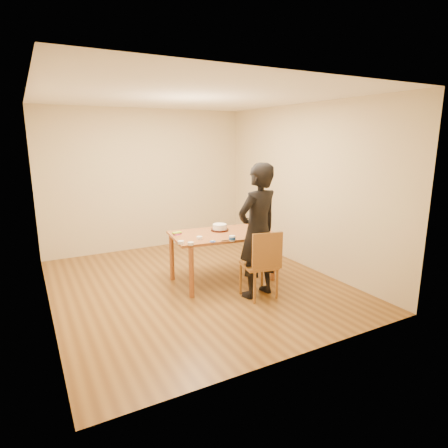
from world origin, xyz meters
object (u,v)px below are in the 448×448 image
dining_chair (259,265)px  person (258,231)px  cake_plate (220,230)px  cake (220,227)px  dining_table (222,234)px

dining_chair → person: 0.47m
dining_chair → cake_plate: (-0.11, 0.94, 0.31)m
dining_chair → cake: cake is taller
dining_table → cake: cake is taller
cake → person: person is taller
dining_table → cake_plate: 0.17m
cake_plate → dining_chair: bearing=-83.4°
cake → person: bearing=-83.0°
dining_chair → cake_plate: size_ratio=1.53×
dining_table → cake: (0.04, 0.16, 0.07)m
dining_chair → cake: 1.01m
dining_table → cake_plate: bearing=82.7°
cake_plate → person: size_ratio=0.15×
dining_table → person: size_ratio=0.82×
dining_table → person: person is taller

